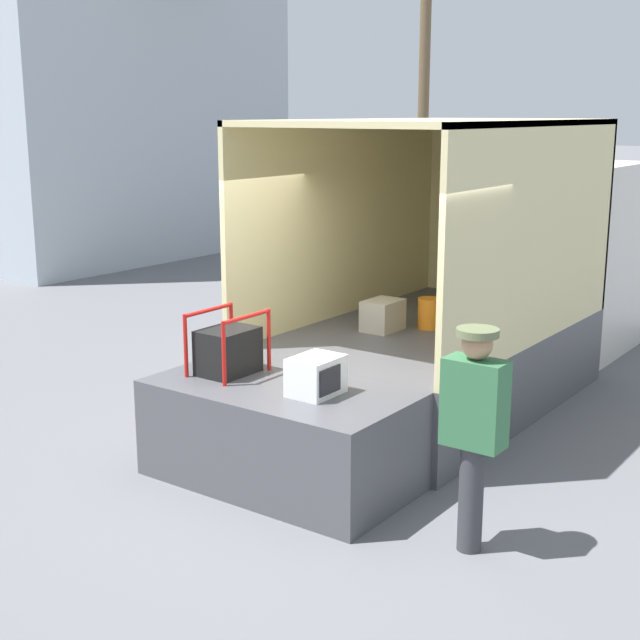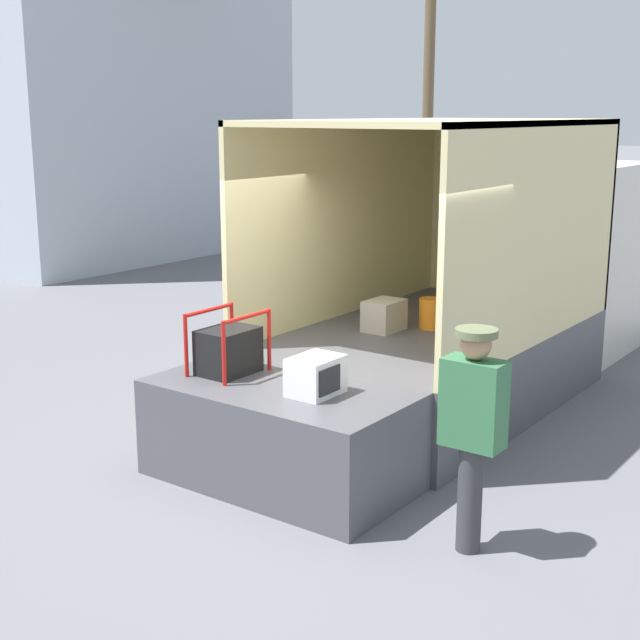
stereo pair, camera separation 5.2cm
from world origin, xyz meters
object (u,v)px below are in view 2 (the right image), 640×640
object	(u,v)px
portable_generator	(230,349)
worker_person	(473,418)
utility_pole	(428,90)
box_truck	(499,289)
pickup_truck_silver	(620,233)
microwave	(316,376)

from	to	relation	value
portable_generator	worker_person	size ratio (longest dim) A/B	0.38
portable_generator	utility_pole	xyz separation A→B (m)	(14.78, 6.45, 2.61)
box_truck	portable_generator	bearing A→B (deg)	171.60
utility_pole	pickup_truck_silver	bearing A→B (deg)	-107.05
utility_pole	portable_generator	bearing A→B (deg)	-156.44
pickup_truck_silver	box_truck	bearing A→B (deg)	-171.11
box_truck	worker_person	bearing A→B (deg)	-156.87
box_truck	portable_generator	world-z (taller)	box_truck
worker_person	portable_generator	bearing A→B (deg)	84.96
microwave	utility_pole	xyz separation A→B (m)	(14.83, 7.44, 2.66)
box_truck	microwave	bearing A→B (deg)	-174.97
worker_person	box_truck	bearing A→B (deg)	23.13
microwave	utility_pole	bearing A→B (deg)	26.63
box_truck	portable_generator	size ratio (longest dim) A/B	9.60
portable_generator	worker_person	world-z (taller)	worker_person
pickup_truck_silver	utility_pole	distance (m)	6.67
worker_person	utility_pole	xyz separation A→B (m)	(15.00, 8.95, 2.66)
box_truck	microwave	size ratio (longest dim) A/B	13.79
portable_generator	pickup_truck_silver	size ratio (longest dim) A/B	0.12
box_truck	worker_person	xyz separation A→B (m)	(-4.41, -1.88, -0.00)
worker_person	pickup_truck_silver	world-z (taller)	worker_person
utility_pole	worker_person	bearing A→B (deg)	-149.19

